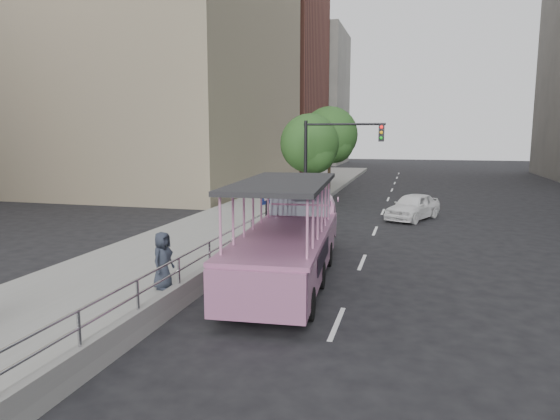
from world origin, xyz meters
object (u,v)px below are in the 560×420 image
object	(u,v)px
pedestrian_far	(163,260)
parking_sign	(266,207)
duck_boat	(291,240)
car	(413,206)
traffic_signal	(328,154)
street_tree_near	(311,146)
street_tree_far	(331,137)

from	to	relation	value
pedestrian_far	parking_sign	world-z (taller)	parking_sign
duck_boat	pedestrian_far	xyz separation A→B (m)	(-2.85, -3.04, -0.09)
car	traffic_signal	world-z (taller)	traffic_signal
duck_boat	street_tree_near	world-z (taller)	street_tree_near
pedestrian_far	traffic_signal	distance (m)	14.30
parking_sign	street_tree_near	bearing A→B (deg)	91.68
duck_boat	pedestrian_far	bearing A→B (deg)	-133.22
duck_boat	traffic_signal	size ratio (longest dim) A/B	1.87
duck_boat	street_tree_near	size ratio (longest dim) A/B	1.70
car	parking_sign	size ratio (longest dim) A/B	1.61
pedestrian_far	parking_sign	xyz separation A→B (m)	(0.88, 6.95, 0.54)
car	pedestrian_far	distance (m)	16.52
car	pedestrian_far	xyz separation A→B (m)	(-6.56, -15.16, 0.39)
pedestrian_far	parking_sign	distance (m)	7.02
car	street_tree_far	bearing A→B (deg)	149.22
duck_boat	street_tree_far	xyz separation A→B (m)	(-2.08, 20.32, 3.12)
parking_sign	traffic_signal	distance (m)	7.34
pedestrian_far	street_tree_near	world-z (taller)	street_tree_near
parking_sign	street_tree_far	xyz separation A→B (m)	(-0.10, 16.41, 2.68)
parking_sign	street_tree_near	world-z (taller)	street_tree_near
parking_sign	traffic_signal	xyz separation A→B (m)	(1.29, 6.98, 1.87)
car	traffic_signal	size ratio (longest dim) A/B	0.79
street_tree_far	pedestrian_far	bearing A→B (deg)	-91.90
car	pedestrian_far	bearing A→B (deg)	-89.36
parking_sign	pedestrian_far	bearing A→B (deg)	-97.22
parking_sign	street_tree_near	size ratio (longest dim) A/B	0.45
traffic_signal	pedestrian_far	bearing A→B (deg)	-98.87
duck_boat	street_tree_far	bearing A→B (deg)	95.84
street_tree_near	street_tree_far	bearing A→B (deg)	88.09
street_tree_near	street_tree_far	xyz separation A→B (m)	(0.20, 6.00, 0.49)
duck_boat	car	world-z (taller)	duck_boat
duck_boat	car	distance (m)	12.69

